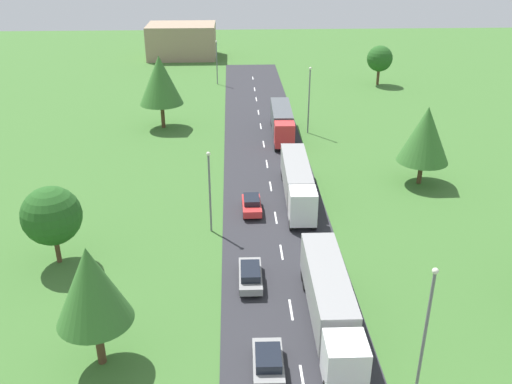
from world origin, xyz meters
name	(u,v)px	position (x,y,z in m)	size (l,w,h in m)	color
road	(279,236)	(0.00, 24.50, 0.03)	(10.00, 140.00, 0.06)	#2B2B30
lane_marking_centre	(282,254)	(0.00, 21.35, 0.07)	(0.16, 123.84, 0.01)	white
truck_lead	(330,301)	(2.35, 11.85, 2.18)	(2.59, 13.30, 3.69)	white
truck_second	(297,181)	(2.41, 31.69, 2.12)	(2.82, 13.71, 3.59)	white
truck_third	(282,121)	(2.55, 50.91, 2.12)	(2.79, 12.27, 3.56)	red
car_lead	(268,362)	(-2.04, 7.72, 0.87)	(1.93, 3.96, 1.57)	gray
car_second	(250,275)	(-2.78, 17.22, 0.83)	(1.79, 4.44, 1.47)	gray
car_third	(252,205)	(-2.24, 29.15, 0.85)	(1.82, 3.96, 1.51)	red
lamppost_lead	(426,327)	(6.52, 5.78, 4.80)	(0.36, 0.36, 8.63)	slate
lamppost_second	(210,188)	(-6.02, 25.69, 4.30)	(0.36, 0.36, 7.65)	slate
lamppost_third	(309,97)	(6.19, 52.14, 4.92)	(0.36, 0.36, 8.86)	slate
lamppost_fourth	(217,60)	(-6.46, 79.06, 4.28)	(0.36, 0.36, 7.62)	slate
tree_oak	(425,135)	(16.03, 35.23, 5.50)	(5.39, 5.39, 8.48)	#513823
tree_pine	(160,80)	(-13.48, 55.35, 6.59)	(5.90, 5.90, 9.85)	#513823
tree_elm	(91,286)	(-12.38, 9.16, 5.78)	(4.60, 4.60, 8.34)	#513823
tree_ash	(380,59)	(21.95, 77.51, 4.57)	(4.44, 4.44, 6.81)	#513823
tree_lime	(52,216)	(-18.32, 21.09, 4.25)	(4.73, 4.73, 6.63)	#513823
distant_building	(182,41)	(-14.40, 102.92, 3.47)	(14.27, 11.12, 6.93)	#9E846B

